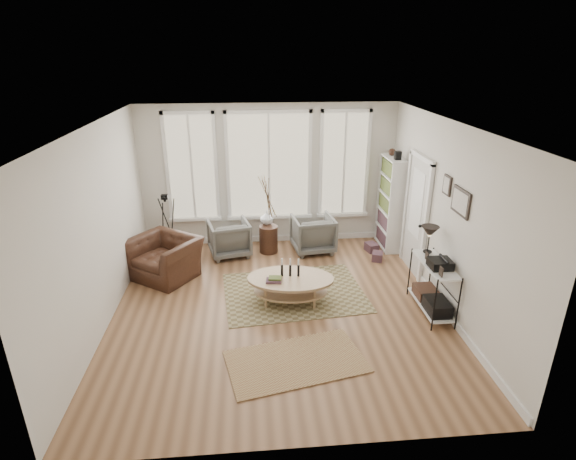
{
  "coord_description": "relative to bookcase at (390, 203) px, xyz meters",
  "views": [
    {
      "loc": [
        -0.41,
        -6.21,
        3.87
      ],
      "look_at": [
        0.2,
        0.6,
        1.1
      ],
      "focal_mm": 28.0,
      "sensor_mm": 36.0,
      "label": 1
    }
  ],
  "objects": [
    {
      "name": "tripod_camera",
      "position": [
        -4.47,
        -0.09,
        -0.36
      ],
      "size": [
        0.45,
        0.45,
        1.29
      ],
      "color": "black",
      "rests_on": "ground"
    },
    {
      "name": "bookcase",
      "position": [
        0.0,
        0.0,
        0.0
      ],
      "size": [
        0.31,
        0.85,
        2.06
      ],
      "color": "white",
      "rests_on": "ground"
    },
    {
      "name": "door",
      "position": [
        0.13,
        -1.08,
        0.17
      ],
      "size": [
        0.09,
        1.06,
        2.22
      ],
      "color": "silver",
      "rests_on": "ground"
    },
    {
      "name": "accent_chair",
      "position": [
        -4.42,
        -0.95,
        -0.59
      ],
      "size": [
        1.49,
        1.45,
        0.73
      ],
      "primitive_type": "imported",
      "rotation": [
        0.0,
        0.0,
        -0.61
      ],
      "color": "#3D2116",
      "rests_on": "ground"
    },
    {
      "name": "wall_art",
      "position": [
        0.14,
        -2.49,
        0.92
      ],
      "size": [
        0.04,
        0.88,
        0.44
      ],
      "color": "black",
      "rests_on": "ground"
    },
    {
      "name": "room",
      "position": [
        -2.42,
        -2.2,
        0.47
      ],
      "size": [
        5.5,
        5.54,
        2.9
      ],
      "color": "#936744",
      "rests_on": "ground"
    },
    {
      "name": "book_stack_near",
      "position": [
        -0.39,
        -0.23,
        -0.87
      ],
      "size": [
        0.28,
        0.31,
        0.17
      ],
      "primitive_type": "cube",
      "rotation": [
        0.0,
        0.0,
        0.27
      ],
      "color": "maroon",
      "rests_on": "ground"
    },
    {
      "name": "coffee_table",
      "position": [
        -2.24,
        -2.05,
        -0.61
      ],
      "size": [
        1.5,
        1.05,
        0.64
      ],
      "color": "tan",
      "rests_on": "ground"
    },
    {
      "name": "rug_runner",
      "position": [
        -2.3,
        -3.6,
        -0.94
      ],
      "size": [
        1.97,
        1.36,
        0.01
      ],
      "primitive_type": "cube",
      "rotation": [
        0.0,
        0.0,
        0.22
      ],
      "color": "brown",
      "rests_on": "ground"
    },
    {
      "name": "side_table",
      "position": [
        -2.49,
        -0.06,
        -0.2
      ],
      "size": [
        0.37,
        0.37,
        1.57
      ],
      "color": "#3D2116",
      "rests_on": "ground"
    },
    {
      "name": "book_stack_far",
      "position": [
        -0.39,
        -0.65,
        -0.87
      ],
      "size": [
        0.27,
        0.31,
        0.16
      ],
      "primitive_type": "cube",
      "rotation": [
        0.0,
        0.0,
        -0.33
      ],
      "color": "maroon",
      "rests_on": "ground"
    },
    {
      "name": "low_shelf",
      "position": [
        -0.06,
        -2.52,
        -0.44
      ],
      "size": [
        0.38,
        1.08,
        1.3
      ],
      "color": "white",
      "rests_on": "ground"
    },
    {
      "name": "rug_main",
      "position": [
        -2.15,
        -1.77,
        -0.95
      ],
      "size": [
        2.49,
        1.97,
        0.01
      ],
      "primitive_type": "cube",
      "rotation": [
        0.0,
        0.0,
        0.1
      ],
      "color": "brown",
      "rests_on": "ground"
    },
    {
      "name": "vase",
      "position": [
        -2.52,
        0.08,
        -0.26
      ],
      "size": [
        0.34,
        0.34,
        0.27
      ],
      "primitive_type": "imported",
      "rotation": [
        0.0,
        0.0,
        0.38
      ],
      "color": "silver",
      "rests_on": "side_table"
    },
    {
      "name": "armchair_right",
      "position": [
        -1.59,
        -0.08,
        -0.58
      ],
      "size": [
        0.9,
        0.92,
        0.75
      ],
      "primitive_type": "imported",
      "rotation": [
        0.0,
        0.0,
        3.27
      ],
      "color": "#5E5E5A",
      "rests_on": "ground"
    },
    {
      "name": "armchair_left",
      "position": [
        -3.28,
        -0.12,
        -0.6
      ],
      "size": [
        0.93,
        0.94,
        0.72
      ],
      "primitive_type": "imported",
      "rotation": [
        0.0,
        0.0,
        3.37
      ],
      "color": "#5E5E5A",
      "rests_on": "ground"
    },
    {
      "name": "bay_window",
      "position": [
        -2.44,
        0.49,
        0.65
      ],
      "size": [
        4.14,
        0.12,
        2.24
      ],
      "color": "tan",
      "rests_on": "ground"
    }
  ]
}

